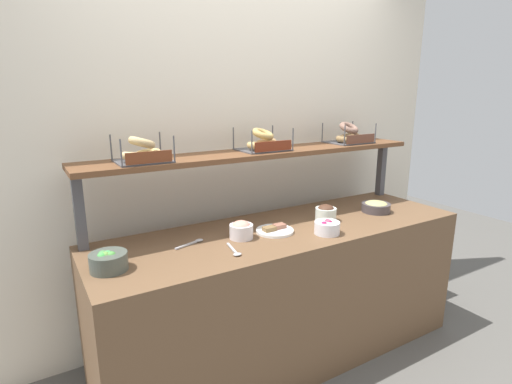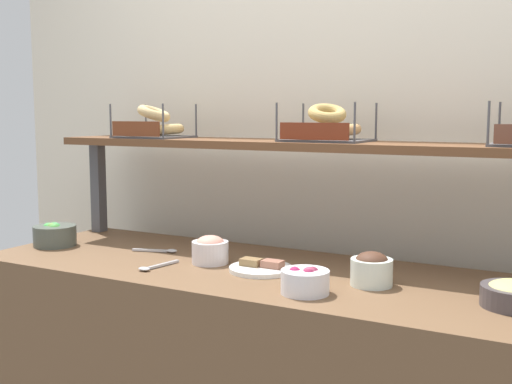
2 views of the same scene
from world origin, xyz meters
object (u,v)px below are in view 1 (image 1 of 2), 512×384
at_px(bowl_veggie_mix, 108,261).
at_px(bagel_basket_plain, 142,153).
at_px(bowl_beet_salad, 327,227).
at_px(serving_plate_white, 275,230).
at_px(serving_spoon_near_plate, 193,242).
at_px(serving_spoon_by_edge, 235,251).
at_px(bagel_basket_sesame, 263,143).
at_px(bagel_basket_poppy, 349,136).
at_px(bowl_lox_spread, 241,230).
at_px(bowl_hummus, 376,206).
at_px(bowl_chocolate_spread, 326,213).

relative_size(bowl_veggie_mix, bagel_basket_plain, 0.59).
distance_m(bowl_beet_salad, serving_plate_white, 0.30).
relative_size(serving_spoon_near_plate, serving_spoon_by_edge, 1.01).
distance_m(bowl_beet_salad, serving_spoon_by_edge, 0.59).
distance_m(bowl_veggie_mix, bagel_basket_plain, 0.60).
bearing_deg(bagel_basket_plain, bowl_beet_salad, -26.46).
relative_size(serving_spoon_near_plate, bagel_basket_sesame, 0.58).
xyz_separation_m(serving_spoon_near_plate, bagel_basket_poppy, (1.30, 0.23, 0.47)).
relative_size(bowl_lox_spread, serving_spoon_near_plate, 0.74).
bearing_deg(serving_spoon_by_edge, bowl_lox_spread, 52.10).
relative_size(serving_spoon_by_edge, bagel_basket_poppy, 0.58).
xyz_separation_m(bowl_hummus, serving_spoon_by_edge, (-1.15, -0.13, -0.03)).
xyz_separation_m(serving_plate_white, bagel_basket_poppy, (0.83, 0.30, 0.47)).
xyz_separation_m(bowl_chocolate_spread, bagel_basket_sesame, (-0.28, 0.30, 0.42)).
height_order(serving_spoon_by_edge, bagel_basket_sesame, bagel_basket_sesame).
bearing_deg(bowl_chocolate_spread, serving_plate_white, -179.22).
distance_m(bowl_beet_salad, serving_spoon_near_plate, 0.76).
bearing_deg(serving_plate_white, bowl_lox_spread, 176.60).
height_order(serving_spoon_near_plate, serving_spoon_by_edge, same).
height_order(bowl_veggie_mix, bagel_basket_sesame, bagel_basket_sesame).
distance_m(bowl_beet_salad, bowl_hummus, 0.59).
relative_size(bowl_beet_salad, bagel_basket_sesame, 0.48).
bearing_deg(bagel_basket_poppy, bagel_basket_sesame, 179.97).
bearing_deg(serving_spoon_near_plate, bowl_lox_spread, -13.07).
bearing_deg(bowl_beet_salad, bagel_basket_plain, 153.54).
bearing_deg(serving_spoon_near_plate, bowl_veggie_mix, -166.75).
bearing_deg(bowl_veggie_mix, bagel_basket_poppy, 10.84).
distance_m(serving_plate_white, serving_spoon_by_edge, 0.37).
distance_m(bowl_hummus, serving_plate_white, 0.81).
distance_m(serving_plate_white, bagel_basket_sesame, 0.57).
relative_size(bowl_chocolate_spread, serving_spoon_near_plate, 0.74).
height_order(serving_spoon_by_edge, bagel_basket_poppy, bagel_basket_poppy).
bearing_deg(bowl_beet_salad, bowl_chocolate_spread, 51.39).
bearing_deg(serving_spoon_near_plate, bagel_basket_sesame, 21.65).
distance_m(bagel_basket_plain, bagel_basket_sesame, 0.76).
relative_size(serving_plate_white, serving_spoon_by_edge, 1.25).
xyz_separation_m(serving_plate_white, serving_spoon_near_plate, (-0.47, 0.07, -0.00)).
bearing_deg(bowl_beet_salad, bowl_hummus, 15.57).
relative_size(bowl_chocolate_spread, bowl_hummus, 0.69).
bearing_deg(bowl_hummus, bowl_lox_spread, 178.31).
height_order(bagel_basket_plain, bagel_basket_sesame, same).
xyz_separation_m(bowl_beet_salad, bagel_basket_sesame, (-0.14, 0.48, 0.44)).
distance_m(bowl_beet_salad, bagel_basket_plain, 1.10).
distance_m(bowl_beet_salad, bowl_lox_spread, 0.49).
distance_m(bowl_lox_spread, serving_spoon_by_edge, 0.21).
bearing_deg(bagel_basket_poppy, serving_spoon_by_edge, -158.79).
height_order(bowl_beet_salad, serving_plate_white, bowl_beet_salad).
relative_size(serving_plate_white, bagel_basket_sesame, 0.72).
xyz_separation_m(bowl_veggie_mix, bowl_hummus, (1.74, 0.02, -0.01)).
relative_size(bagel_basket_plain, bagel_basket_sesame, 0.94).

